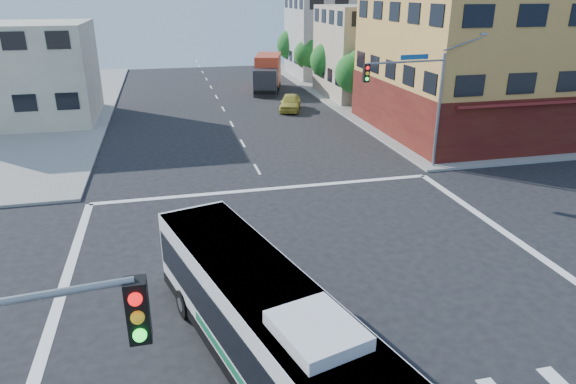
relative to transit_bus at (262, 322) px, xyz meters
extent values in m
plane|color=black|center=(3.05, 4.89, -1.66)|extent=(120.00, 120.00, 0.00)
cube|color=gray|center=(38.05, 39.89, -1.59)|extent=(50.00, 50.00, 0.15)
cube|color=#BF9344|center=(23.05, 23.39, 5.34)|extent=(18.00, 15.00, 14.00)
cube|color=#551F13|center=(23.05, 23.39, 0.34)|extent=(18.09, 15.08, 4.00)
cube|color=maroon|center=(23.05, 16.29, 1.94)|extent=(16.00, 1.60, 0.51)
cube|color=tan|center=(20.05, 38.89, 2.84)|extent=(12.00, 10.00, 9.00)
cube|color=#A6A6A1|center=(20.05, 52.89, 3.34)|extent=(12.00, 10.00, 10.00)
cube|color=beige|center=(-13.95, 34.89, 2.34)|extent=(12.00, 10.00, 8.00)
cylinder|color=gray|center=(13.85, 15.69, 1.84)|extent=(0.18, 0.18, 7.00)
cylinder|color=gray|center=(11.35, 15.44, 4.94)|extent=(5.01, 0.62, 0.12)
cube|color=black|center=(8.85, 15.19, 4.44)|extent=(0.32, 0.30, 1.00)
sphere|color=#FF0C0C|center=(8.85, 15.02, 4.74)|extent=(0.20, 0.20, 0.20)
sphere|color=yellow|center=(8.85, 15.02, 4.44)|extent=(0.20, 0.20, 0.20)
sphere|color=#19FF33|center=(8.85, 15.02, 4.14)|extent=(0.20, 0.20, 0.20)
cube|color=#144C89|center=(11.85, 15.49, 5.19)|extent=(1.80, 0.22, 0.28)
cube|color=gray|center=(16.35, 15.94, 6.34)|extent=(0.50, 0.22, 0.14)
cube|color=black|center=(-2.75, -5.41, 4.44)|extent=(0.32, 0.30, 1.00)
sphere|color=#FF0C0C|center=(-2.75, -5.58, 4.74)|extent=(0.20, 0.20, 0.20)
sphere|color=yellow|center=(-2.75, -5.58, 4.44)|extent=(0.20, 0.20, 0.20)
sphere|color=#19FF33|center=(-2.75, -5.58, 4.14)|extent=(0.20, 0.20, 0.20)
cylinder|color=#352313|center=(14.85, 32.89, -0.70)|extent=(0.28, 0.28, 1.92)
sphere|color=#195A1D|center=(14.85, 32.89, 1.70)|extent=(3.60, 3.60, 3.60)
sphere|color=#195A1D|center=(15.25, 32.59, 2.60)|extent=(2.52, 2.52, 2.52)
cylinder|color=#352313|center=(14.85, 40.89, -0.66)|extent=(0.28, 0.28, 1.99)
sphere|color=#195A1D|center=(14.85, 40.89, 1.85)|extent=(3.80, 3.80, 3.80)
sphere|color=#195A1D|center=(15.25, 40.59, 2.80)|extent=(2.66, 2.66, 2.66)
cylinder|color=#352313|center=(14.85, 48.89, -0.72)|extent=(0.28, 0.28, 1.89)
sphere|color=#195A1D|center=(14.85, 48.89, 1.59)|extent=(3.40, 3.40, 3.40)
sphere|color=#195A1D|center=(15.25, 48.59, 2.44)|extent=(2.38, 2.38, 2.38)
cylinder|color=#352313|center=(14.85, 56.89, -0.65)|extent=(0.28, 0.28, 2.03)
sphere|color=#195A1D|center=(14.85, 56.89, 1.97)|extent=(4.00, 4.00, 4.00)
sphere|color=#195A1D|center=(15.25, 56.59, 2.97)|extent=(2.80, 2.80, 2.80)
cube|color=black|center=(-0.01, 0.02, -1.14)|extent=(5.47, 11.70, 0.43)
cube|color=white|center=(-0.01, 0.02, 0.03)|extent=(5.45, 11.67, 2.72)
cube|color=black|center=(-0.01, 0.02, 0.20)|extent=(5.40, 11.36, 1.19)
cube|color=black|center=(-1.54, 5.47, 0.10)|extent=(2.17, 0.66, 1.29)
cube|color=#E5590C|center=(-1.55, 5.50, 1.06)|extent=(1.77, 0.54, 0.27)
cube|color=white|center=(-0.01, 0.02, 1.33)|extent=(5.34, 11.44, 0.11)
cube|color=white|center=(0.77, -2.73, 1.56)|extent=(2.21, 2.48, 0.34)
cube|color=#10653E|center=(-1.06, -0.77, -0.66)|extent=(1.44, 5.05, 0.27)
cube|color=#10653E|center=(1.31, -0.11, -0.66)|extent=(1.44, 5.05, 0.27)
cylinder|color=black|center=(-2.10, 3.23, -1.16)|extent=(0.54, 1.03, 0.99)
cylinder|color=#99999E|center=(-2.23, 3.20, -1.16)|extent=(0.17, 0.49, 0.50)
cylinder|color=black|center=(0.10, 3.85, -1.16)|extent=(0.54, 1.03, 0.99)
cylinder|color=#99999E|center=(0.22, 3.89, -1.16)|extent=(0.17, 0.49, 0.50)
cube|color=#26262B|center=(8.20, 41.36, -0.29)|extent=(2.95, 2.88, 2.74)
cube|color=black|center=(7.93, 40.40, 0.13)|extent=(2.15, 0.67, 1.05)
cube|color=red|center=(9.27, 45.22, 0.55)|extent=(4.01, 6.35, 3.16)
cube|color=black|center=(8.93, 44.00, -1.08)|extent=(4.48, 8.73, 0.32)
cylinder|color=black|center=(7.19, 41.86, -1.13)|extent=(0.56, 1.09, 1.05)
cylinder|color=black|center=(9.32, 41.27, -1.13)|extent=(0.56, 1.09, 1.05)
cylinder|color=black|center=(8.01, 44.80, -1.13)|extent=(0.56, 1.09, 1.05)
cylinder|color=black|center=(10.13, 44.21, -1.13)|extent=(0.56, 1.09, 1.05)
cylinder|color=black|center=(8.71, 47.33, -1.13)|extent=(0.56, 1.09, 1.05)
cylinder|color=black|center=(10.84, 46.75, -1.13)|extent=(0.56, 1.09, 1.05)
imported|color=gold|center=(9.02, 33.81, -0.91)|extent=(3.06, 4.74, 1.50)
camera|label=1|loc=(-2.10, -11.94, 8.70)|focal=32.00mm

